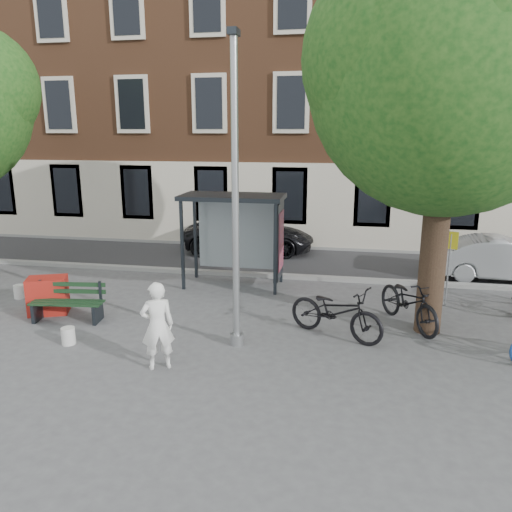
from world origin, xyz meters
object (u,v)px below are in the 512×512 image
object	(u,v)px
car_silver	(504,259)
notice_sign	(450,253)
lamppost	(235,212)
bus_shelter	(247,220)
bench	(68,304)
bike_a	(336,311)
car_dark	(249,234)
painter	(157,326)
bike_c	(409,301)
red_stand	(48,295)

from	to	relation	value
car_silver	notice_sign	xyz separation A→B (m)	(-2.07, -2.71, 0.76)
lamppost	notice_sign	world-z (taller)	lamppost
bus_shelter	bench	xyz separation A→B (m)	(-3.58, -3.47, -1.52)
car_silver	bike_a	bearing A→B (deg)	139.35
car_dark	bench	bearing A→B (deg)	153.93
bench	painter	bearing A→B (deg)	-39.46
bike_c	car_dark	world-z (taller)	car_dark
bus_shelter	bike_a	bearing A→B (deg)	-51.79
bus_shelter	car_dark	bearing A→B (deg)	100.59
lamppost	notice_sign	size ratio (longest dim) A/B	3.17
bike_c	red_stand	bearing A→B (deg)	157.87
bench	red_stand	xyz separation A→B (m)	(-0.73, 0.34, 0.05)
lamppost	car_silver	size ratio (longest dim) A/B	1.56
lamppost	car_dark	distance (m)	8.52
lamppost	bike_c	distance (m)	4.57
car_dark	car_silver	distance (m)	8.40
bike_c	red_stand	size ratio (longest dim) A/B	2.47
bike_a	bike_c	size ratio (longest dim) A/B	0.99
bench	bike_c	distance (m)	7.87
painter	car_dark	world-z (taller)	painter
lamppost	bus_shelter	distance (m)	4.24
lamppost	painter	bearing A→B (deg)	-133.01
red_stand	car_silver	bearing A→B (deg)	23.27
red_stand	bike_c	bearing A→B (deg)	5.08
lamppost	painter	world-z (taller)	lamppost
bike_c	lamppost	bearing A→B (deg)	178.49
painter	bike_a	bearing A→B (deg)	-174.29
bus_shelter	notice_sign	world-z (taller)	bus_shelter
lamppost	red_stand	bearing A→B (deg)	168.75
bike_c	car_silver	world-z (taller)	car_silver
bench	notice_sign	bearing A→B (deg)	9.95
bus_shelter	bike_a	distance (m)	4.42
lamppost	red_stand	distance (m)	5.53
red_stand	bench	bearing A→B (deg)	-25.20
bus_shelter	red_stand	xyz separation A→B (m)	(-4.31, -3.13, -1.47)
bike_a	bike_c	xyz separation A→B (m)	(1.61, 0.94, 0.01)
bench	red_stand	size ratio (longest dim) A/B	1.92
bench	car_silver	xyz separation A→B (m)	(10.95, 5.37, 0.25)
bus_shelter	painter	xyz separation A→B (m)	(-0.59, -5.39, -1.08)
painter	bike_c	world-z (taller)	painter
bike_a	notice_sign	world-z (taller)	notice_sign
notice_sign	red_stand	bearing A→B (deg)	-151.45
bike_c	car_silver	bearing A→B (deg)	26.30
bench	car_dark	world-z (taller)	car_dark
lamppost	bus_shelter	xyz separation A→B (m)	(-0.61, 4.11, -0.87)
bike_c	red_stand	xyz separation A→B (m)	(-8.52, -0.76, -0.13)
lamppost	painter	xyz separation A→B (m)	(-1.20, -1.29, -1.94)
car_silver	red_stand	distance (m)	12.71
bench	bike_a	xyz separation A→B (m)	(6.19, 0.16, 0.18)
lamppost	bike_c	size ratio (longest dim) A/B	2.74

